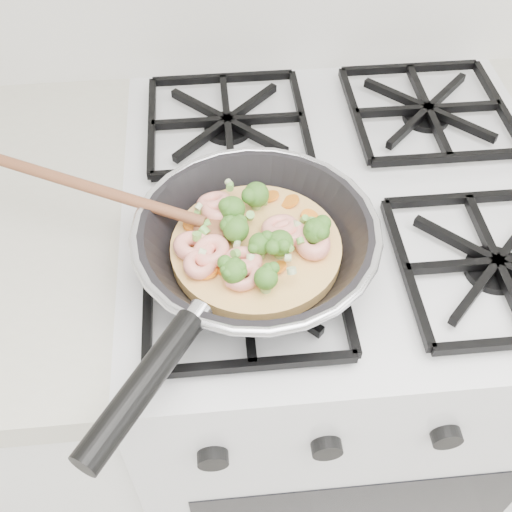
{
  "coord_description": "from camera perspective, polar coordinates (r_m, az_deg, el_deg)",
  "views": [
    {
      "loc": [
        -0.18,
        1.11,
        1.48
      ],
      "look_at": [
        -0.13,
        1.58,
        0.93
      ],
      "focal_mm": 43.66,
      "sensor_mm": 36.0,
      "label": 1
    }
  ],
  "objects": [
    {
      "name": "stove",
      "position": [
        1.19,
        5.93,
        -9.76
      ],
      "size": [
        0.6,
        0.6,
        0.92
      ],
      "color": "silver",
      "rests_on": "ground"
    },
    {
      "name": "skillet",
      "position": [
        0.7,
        -0.39,
        1.1
      ],
      "size": [
        0.45,
        0.4,
        0.09
      ],
      "rotation": [
        0.0,
        0.0,
        -0.3
      ],
      "color": "black",
      "rests_on": "stove"
    }
  ]
}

